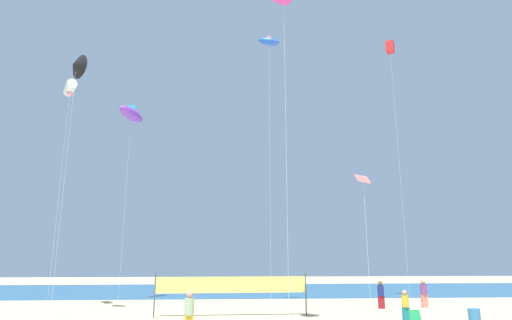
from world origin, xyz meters
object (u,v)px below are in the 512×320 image
kite_white_tube (70,88)px  kite_red_box (390,48)px  volleyball_net (232,286)px  kite_black_delta (76,66)px  kite_blue_inflatable (269,42)px  beachgoer_mustard_shirt (405,305)px  kite_violet_inflatable (131,114)px  kite_pink_diamond (364,179)px  beachgoer_navy_shirt (381,294)px  beachgoer_plum_shirt (424,292)px  trash_barrel (475,319)px  folding_beach_chair (417,320)px  beachgoer_sage_shirt (189,311)px

kite_white_tube → kite_red_box: kite_red_box is taller
volleyball_net → kite_red_box: size_ratio=0.42×
kite_black_delta → kite_blue_inflatable: 13.72m
kite_blue_inflatable → beachgoer_mustard_shirt: bearing=-43.0°
kite_blue_inflatable → kite_red_box: kite_red_box is taller
kite_violet_inflatable → kite_pink_diamond: (14.11, -14.01, -7.70)m
beachgoer_navy_shirt → kite_blue_inflatable: 19.56m
beachgoer_plum_shirt → kite_violet_inflatable: bearing=96.9°
kite_blue_inflatable → kite_white_tube: size_ratio=1.32×
volleyball_net → kite_white_tube: 17.14m
trash_barrel → volleyball_net: size_ratio=0.11×
folding_beach_chair → beachgoer_sage_shirt: bearing=165.8°
folding_beach_chair → kite_blue_inflatable: bearing=105.9°
beachgoer_navy_shirt → beachgoer_plum_shirt: size_ratio=0.97×
beachgoer_plum_shirt → kite_blue_inflatable: size_ratio=0.09×
beachgoer_mustard_shirt → beachgoer_plum_shirt: 7.18m
kite_pink_diamond → folding_beach_chair: bearing=24.9°
volleyball_net → kite_blue_inflatable: kite_blue_inflatable is taller
beachgoer_plum_shirt → kite_red_box: kite_red_box is taller
beachgoer_sage_shirt → volleyball_net: 6.24m
kite_blue_inflatable → kite_white_tube: kite_blue_inflatable is taller
kite_red_box → beachgoer_sage_shirt: bearing=-141.0°
folding_beach_chair → kite_violet_inflatable: 25.24m
kite_blue_inflatable → kite_black_delta: bearing=-162.4°
beachgoer_mustard_shirt → beachgoer_sage_shirt: beachgoer_sage_shirt is taller
beachgoer_sage_shirt → kite_red_box: kite_red_box is taller
trash_barrel → kite_blue_inflatable: kite_blue_inflatable is taller
folding_beach_chair → kite_red_box: bearing=50.7°
beachgoer_plum_shirt → kite_black_delta: 26.99m
kite_blue_inflatable → trash_barrel: bearing=-46.3°
beachgoer_plum_shirt → kite_blue_inflatable: (-10.35, -0.01, 18.13)m
beachgoer_mustard_shirt → kite_blue_inflatable: bearing=-0.2°
beachgoer_plum_shirt → beachgoer_sage_shirt: bearing=140.0°
beachgoer_plum_shirt → kite_violet_inflatable: 25.40m
beachgoer_plum_shirt → folding_beach_chair: beachgoer_plum_shirt is taller
beachgoer_sage_shirt → volleyball_net: volleyball_net is taller
beachgoer_mustard_shirt → trash_barrel: (2.03, -2.88, -0.37)m
kite_black_delta → kite_white_tube: kite_black_delta is taller
kite_pink_diamond → kite_white_tube: (-17.08, 8.86, 7.68)m
beachgoer_mustard_shirt → kite_red_box: kite_red_box is taller
kite_white_tube → folding_beach_chair: bearing=-21.6°
kite_violet_inflatable → volleyball_net: bearing=-42.6°
folding_beach_chair → kite_blue_inflatable: size_ratio=0.05×
beachgoer_plum_shirt → kite_pink_diamond: size_ratio=0.26×
beachgoer_sage_shirt → kite_blue_inflatable: bearing=104.4°
trash_barrel → kite_violet_inflatable: size_ratio=0.06×
kite_black_delta → kite_red_box: size_ratio=0.75×
beachgoer_mustard_shirt → kite_white_tube: bearing=29.3°
kite_blue_inflatable → kite_red_box: size_ratio=0.93×
beachgoer_mustard_shirt → volleyball_net: volleyball_net is taller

